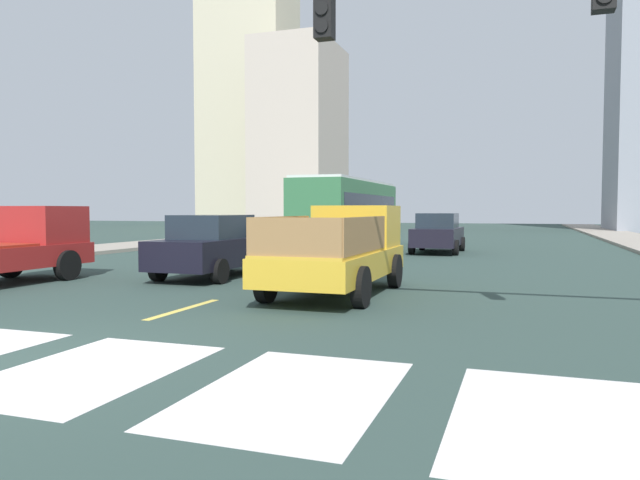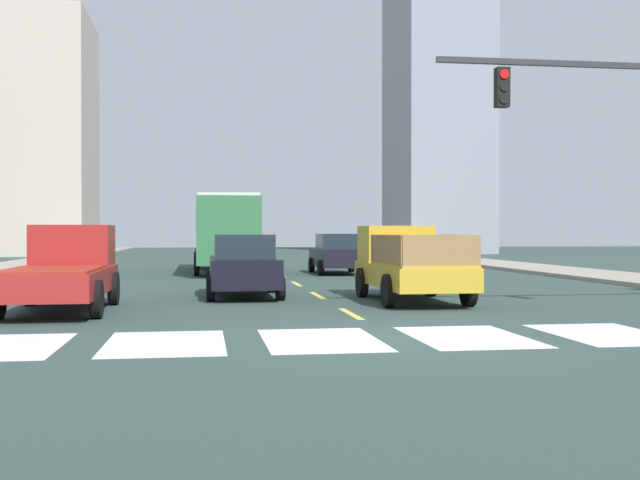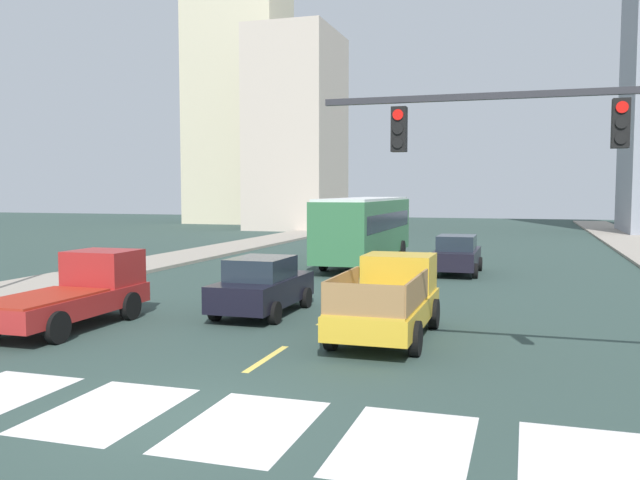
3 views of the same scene
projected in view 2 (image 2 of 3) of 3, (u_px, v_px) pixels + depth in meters
name	position (u px, v px, depth m)	size (l,w,h in m)	color
ground_plane	(395.00, 338.00, 13.06)	(160.00, 160.00, 0.00)	#2D413C
sidewalk_right	(578.00, 273.00, 32.71)	(3.54, 110.00, 0.15)	gray
crosswalk_stripe_1	(0.00, 346.00, 12.12)	(1.90, 2.94, 0.01)	silver
crosswalk_stripe_2	(165.00, 343.00, 12.50)	(1.90, 2.94, 0.01)	silver
crosswalk_stripe_3	(321.00, 340.00, 12.88)	(1.90, 2.94, 0.01)	silver
crosswalk_stripe_4	(468.00, 337.00, 13.25)	(1.90, 2.94, 0.01)	silver
crosswalk_stripe_5	(607.00, 334.00, 13.63)	(1.90, 2.94, 0.01)	silver
lane_dash_0	(351.00, 314.00, 17.02)	(0.16, 2.40, 0.01)	#E3C451
lane_dash_1	(317.00, 295.00, 21.96)	(0.16, 2.40, 0.01)	#E3C451
lane_dash_2	(296.00, 284.00, 26.91)	(0.16, 2.40, 0.01)	#E3C451
lane_dash_3	(282.00, 276.00, 31.85)	(0.16, 2.40, 0.01)	#E3C451
lane_dash_4	(271.00, 270.00, 36.80)	(0.16, 2.40, 0.01)	#E3C451
lane_dash_5	(263.00, 265.00, 41.74)	(0.16, 2.40, 0.01)	#E3C451
lane_dash_6	(257.00, 262.00, 46.68)	(0.16, 2.40, 0.01)	#E3C451
lane_dash_7	(252.00, 259.00, 51.63)	(0.16, 2.40, 0.01)	#E3C451
pickup_stakebed	(407.00, 264.00, 20.49)	(2.18, 5.20, 1.96)	gold
pickup_dark	(65.00, 270.00, 17.92)	(2.18, 5.20, 1.96)	maroon
city_bus	(225.00, 228.00, 35.04)	(2.72, 10.80, 3.32)	#347044
sedan_near_left	(243.00, 266.00, 21.53)	(2.02, 4.40, 1.72)	black
sedan_mid	(337.00, 254.00, 33.51)	(2.02, 4.40, 1.72)	black
block_mid_left	(437.00, 54.00, 67.83)	(7.39, 10.28, 34.63)	gray
block_mid_right	(42.00, 136.00, 61.19)	(7.48, 10.01, 18.66)	beige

